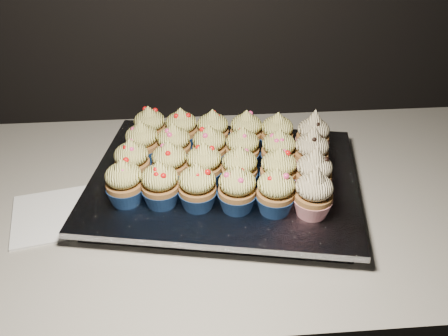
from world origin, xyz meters
The scene contains 28 objects.
worktop centered at (0.00, 1.70, 0.88)m, with size 2.44×0.64×0.04m, color beige.
napkin centered at (-0.05, 1.66, 0.90)m, with size 0.14×0.14×0.00m, color white.
baking_tray centered at (0.24, 1.71, 0.91)m, with size 0.44×0.33×0.02m, color black.
foil_lining centered at (0.24, 1.71, 0.93)m, with size 0.47×0.37×0.01m, color silver.
cupcake_0 centered at (0.07, 1.64, 0.97)m, with size 0.06×0.06×0.08m.
cupcake_1 centered at (0.13, 1.63, 0.97)m, with size 0.06×0.06×0.08m.
cupcake_2 centered at (0.19, 1.62, 0.97)m, with size 0.06×0.06×0.08m.
cupcake_3 centered at (0.26, 1.61, 0.97)m, with size 0.06×0.06×0.08m.
cupcake_4 centered at (0.32, 1.60, 0.97)m, with size 0.06×0.06×0.08m.
cupcake_5 centered at (0.38, 1.59, 0.97)m, with size 0.06×0.06×0.10m.
cupcake_6 centered at (0.08, 1.71, 0.97)m, with size 0.06×0.06×0.08m.
cupcake_7 centered at (0.15, 1.69, 0.97)m, with size 0.06×0.06×0.08m.
cupcake_8 centered at (0.21, 1.68, 0.97)m, with size 0.06×0.06×0.08m.
cupcake_9 centered at (0.27, 1.67, 0.97)m, with size 0.06×0.06×0.08m.
cupcake_10 centered at (0.33, 1.66, 0.97)m, with size 0.06×0.06×0.08m.
cupcake_11 centered at (0.39, 1.64, 0.97)m, with size 0.06×0.06×0.10m.
cupcake_12 centered at (0.09, 1.77, 0.97)m, with size 0.06×0.06×0.08m.
cupcake_13 centered at (0.15, 1.76, 0.97)m, with size 0.06×0.06×0.08m.
cupcake_14 centered at (0.22, 1.74, 0.97)m, with size 0.06×0.06×0.08m.
cupcake_15 centered at (0.28, 1.73, 0.97)m, with size 0.06×0.06×0.08m.
cupcake_16 centered at (0.34, 1.72, 0.97)m, with size 0.06×0.06×0.08m.
cupcake_17 centered at (0.40, 1.71, 0.97)m, with size 0.06×0.06×0.10m.
cupcake_18 centered at (0.11, 1.83, 0.97)m, with size 0.06×0.06×0.08m.
cupcake_19 centered at (0.17, 1.81, 0.97)m, with size 0.06×0.06×0.08m.
cupcake_20 centered at (0.23, 1.80, 0.97)m, with size 0.06×0.06×0.08m.
cupcake_21 centered at (0.29, 1.80, 0.97)m, with size 0.06×0.06×0.08m.
cupcake_22 centered at (0.35, 1.78, 0.97)m, with size 0.06×0.06×0.08m.
cupcake_23 centered at (0.42, 1.77, 0.97)m, with size 0.06×0.06×0.10m.
Camera 1 is at (0.18, 0.97, 1.45)m, focal length 40.00 mm.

